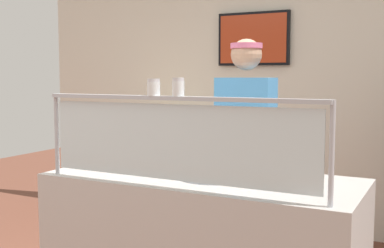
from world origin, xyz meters
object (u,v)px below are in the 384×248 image
at_px(pizza_tray, 216,173).
at_px(parmesan_shaker, 154,88).
at_px(pepper_flake_shaker, 178,88).
at_px(pizza_box_stack, 153,126).
at_px(worker_figure, 246,150).
at_px(pizza_server, 212,170).

xyz_separation_m(pizza_tray, parmesan_shaker, (-0.19, -0.35, 0.48)).
bearing_deg(parmesan_shaker, pepper_flake_shaker, 0.00).
bearing_deg(parmesan_shaker, pizza_tray, 61.99).
distance_m(parmesan_shaker, pizza_box_stack, 2.50).
bearing_deg(pepper_flake_shaker, pizza_tray, 82.66).
bearing_deg(pepper_flake_shaker, pizza_box_stack, 124.90).
bearing_deg(pepper_flake_shaker, worker_figure, 91.70).
height_order(pizza_tray, parmesan_shaker, parmesan_shaker).
distance_m(pizza_tray, parmesan_shaker, 0.63).
relative_size(parmesan_shaker, pepper_flake_shaker, 0.94).
distance_m(pizza_server, pizza_box_stack, 2.29).
bearing_deg(pizza_tray, pizza_server, -132.69).
bearing_deg(pepper_flake_shaker, parmesan_shaker, -180.00).
distance_m(pizza_tray, pepper_flake_shaker, 0.60).
relative_size(pizza_tray, pizza_box_stack, 0.96).
relative_size(pepper_flake_shaker, worker_figure, 0.05).
bearing_deg(pizza_tray, parmesan_shaker, -118.01).
xyz_separation_m(pizza_server, pepper_flake_shaker, (-0.03, -0.33, 0.46)).
bearing_deg(pizza_tray, worker_figure, 96.69).
bearing_deg(pizza_box_stack, worker_figure, -37.35).
bearing_deg(worker_figure, parmesan_shaker, -96.49).
xyz_separation_m(pizza_server, parmesan_shaker, (-0.17, -0.33, 0.46)).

